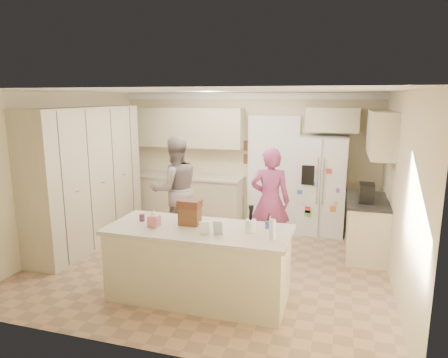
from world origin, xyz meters
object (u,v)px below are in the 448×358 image
(teen_girl, at_px, (270,201))
(coffee_maker, at_px, (366,193))
(utensil_crock, at_px, (251,226))
(dollhouse_body, at_px, (190,216))
(teen_boy, at_px, (175,189))
(island_base, at_px, (199,264))
(tissue_box, at_px, (154,221))
(refrigerator, at_px, (321,185))

(teen_girl, bearing_deg, coffee_maker, -177.90)
(coffee_maker, relative_size, utensil_crock, 2.00)
(dollhouse_body, bearing_deg, teen_boy, 118.66)
(utensil_crock, distance_m, teen_girl, 1.70)
(teen_girl, bearing_deg, island_base, 67.26)
(island_base, xyz_separation_m, tissue_box, (-0.55, -0.10, 0.56))
(dollhouse_body, bearing_deg, island_base, -33.69)
(refrigerator, xyz_separation_m, utensil_crock, (-0.67, -2.98, 0.10))
(tissue_box, height_order, dollhouse_body, dollhouse_body)
(dollhouse_body, height_order, teen_boy, teen_boy)
(coffee_maker, height_order, dollhouse_body, coffee_maker)
(island_base, height_order, teen_boy, teen_boy)
(refrigerator, height_order, tissue_box, refrigerator)
(utensil_crock, height_order, teen_boy, teen_boy)
(utensil_crock, bearing_deg, teen_girl, 92.10)
(dollhouse_body, bearing_deg, refrigerator, 63.43)
(coffee_maker, bearing_deg, tissue_box, -142.43)
(refrigerator, relative_size, utensil_crock, 12.00)
(utensil_crock, xyz_separation_m, dollhouse_body, (-0.80, 0.05, 0.04))
(utensil_crock, distance_m, teen_boy, 2.54)
(refrigerator, relative_size, island_base, 0.82)
(dollhouse_body, xyz_separation_m, teen_boy, (-0.97, 1.77, -0.11))
(utensil_crock, xyz_separation_m, tissue_box, (-1.20, -0.15, -0.00))
(island_base, relative_size, dollhouse_body, 8.46)
(refrigerator, relative_size, dollhouse_body, 6.92)
(dollhouse_body, bearing_deg, teen_girl, 65.79)
(refrigerator, xyz_separation_m, tissue_box, (-1.87, -3.13, 0.10))
(tissue_box, bearing_deg, teen_girl, 58.29)
(coffee_maker, xyz_separation_m, teen_girl, (-1.46, -0.16, -0.20))
(teen_boy, bearing_deg, dollhouse_body, 80.24)
(teen_boy, bearing_deg, tissue_box, 67.68)
(utensil_crock, bearing_deg, dollhouse_body, 176.42)
(teen_boy, bearing_deg, utensil_crock, 95.71)
(coffee_maker, xyz_separation_m, teen_boy, (-3.17, -0.03, -0.15))
(coffee_maker, bearing_deg, refrigerator, 122.95)
(utensil_crock, height_order, tissue_box, utensil_crock)
(island_base, bearing_deg, tissue_box, -169.70)
(island_base, distance_m, dollhouse_body, 0.62)
(island_base, bearing_deg, dollhouse_body, 146.31)
(coffee_maker, height_order, teen_girl, teen_girl)
(island_base, distance_m, utensil_crock, 0.86)
(refrigerator, xyz_separation_m, teen_girl, (-0.73, -1.29, -0.03))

